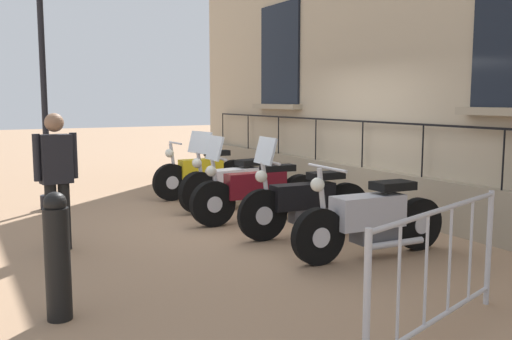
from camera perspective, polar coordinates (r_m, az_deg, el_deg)
name	(u,v)px	position (r m, az deg, el deg)	size (l,w,h in m)	color
ground_plane	(269,221)	(8.72, 1.27, -5.13)	(60.00, 60.00, 0.00)	#9E7A5B
building_facade	(385,1)	(9.94, 12.91, 16.28)	(0.82, 13.02, 7.15)	tan
motorcycle_yellow	(203,175)	(10.72, -5.38, -0.49)	(2.01, 0.54, 1.08)	black
motorcycle_white	(235,183)	(9.64, -2.10, -1.29)	(2.21, 0.72, 1.34)	black
motorcycle_maroon	(257,193)	(8.58, 0.14, -2.33)	(2.20, 0.55, 1.33)	black
motorcycle_black	(304,203)	(7.71, 4.92, -3.31)	(2.00, 0.58, 1.37)	black
motorcycle_silver	(370,220)	(6.80, 11.48, -4.95)	(2.12, 0.75, 1.12)	black
lamppost	(40,12)	(10.19, -20.96, 14.68)	(0.37, 1.07, 4.20)	black
crowd_barrier	(438,268)	(4.64, 17.92, -9.40)	(1.98, 0.68, 1.05)	#B7B7BF
bollard	(57,256)	(5.06, -19.42, -8.19)	(0.21, 0.21, 1.10)	black
pedestrian_standing	(56,174)	(7.28, -19.52, -0.35)	(0.53, 0.26, 1.69)	black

